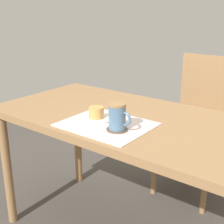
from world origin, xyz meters
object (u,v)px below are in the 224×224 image
at_px(pastry_plate, 96,119).
at_px(coffee_mug, 118,116).
at_px(pastry, 96,112).
at_px(wooden_chair, 199,121).
at_px(dining_table, 130,131).

xyz_separation_m(pastry_plate, coffee_mug, (0.15, -0.04, 0.06)).
relative_size(pastry_plate, pastry, 2.09).
bearing_deg(wooden_chair, pastry, 80.84).
bearing_deg(pastry, pastry_plate, 0.00).
bearing_deg(pastry, coffee_mug, -14.93).
distance_m(dining_table, wooden_chair, 0.75).
height_order(dining_table, coffee_mug, coffee_mug).
relative_size(wooden_chair, pastry, 13.32).
height_order(pastry, coffee_mug, coffee_mug).
distance_m(dining_table, pastry, 0.21).
distance_m(wooden_chair, coffee_mug, 0.96).
bearing_deg(coffee_mug, pastry_plate, 165.07).
bearing_deg(pastry, wooden_chair, 79.91).
xyz_separation_m(pastry, coffee_mug, (0.15, -0.04, 0.02)).
bearing_deg(dining_table, pastry_plate, -121.80).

